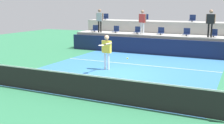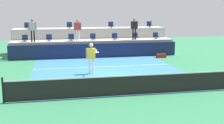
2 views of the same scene
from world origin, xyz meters
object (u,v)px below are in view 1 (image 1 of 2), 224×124
at_px(stadium_chair_upper_left, 145,18).
at_px(spectator_in_grey, 100,18).
at_px(stadium_chair_upper_far_left, 106,17).
at_px(tennis_player, 106,49).
at_px(stadium_chair_lower_mid_right, 187,33).
at_px(stadium_chair_lower_center, 161,32).
at_px(stadium_chair_upper_right, 192,19).
at_px(tennis_ball, 127,58).
at_px(spectator_in_white, 211,21).
at_px(stadium_chair_lower_mid_left, 137,31).
at_px(stadium_chair_lower_left, 116,30).
at_px(stadium_chair_lower_far_left, 95,29).
at_px(spectator_leaning_on_rail, 142,20).
at_px(stadium_chair_lower_right, 214,34).

bearing_deg(stadium_chair_upper_left, spectator_in_grey, -142.99).
xyz_separation_m(stadium_chair_upper_far_left, tennis_player, (4.27, -8.49, -1.20)).
relative_size(stadium_chair_lower_mid_right, stadium_chair_upper_far_left, 1.00).
relative_size(stadium_chair_lower_center, stadium_chair_lower_mid_right, 1.00).
distance_m(stadium_chair_upper_right, tennis_ball, 10.75).
xyz_separation_m(stadium_chair_upper_left, spectator_in_white, (5.11, -2.18, 0.02)).
distance_m(stadium_chair_upper_far_left, tennis_ball, 12.44).
relative_size(stadium_chair_lower_mid_left, stadium_chair_upper_left, 1.00).
bearing_deg(stadium_chair_lower_left, stadium_chair_lower_far_left, 180.00).
relative_size(tennis_player, spectator_in_grey, 1.02).
bearing_deg(tennis_player, spectator_in_grey, 120.29).
height_order(stadium_chair_lower_mid_left, tennis_ball, stadium_chair_lower_mid_left).
bearing_deg(stadium_chair_lower_mid_right, tennis_ball, -94.85).
height_order(stadium_chair_lower_left, stadium_chair_lower_center, same).
distance_m(stadium_chair_lower_mid_left, stadium_chair_lower_center, 1.75).
bearing_deg(stadium_chair_upper_right, stadium_chair_lower_mid_right, -91.32).
bearing_deg(stadium_chair_upper_right, stadium_chair_lower_center, -135.65).
relative_size(stadium_chair_lower_left, tennis_player, 0.29).
relative_size(stadium_chair_lower_far_left, stadium_chair_lower_left, 1.00).
relative_size(spectator_leaning_on_rail, spectator_in_white, 0.96).
bearing_deg(stadium_chair_upper_far_left, stadium_chair_upper_right, 0.00).
xyz_separation_m(stadium_chair_lower_mid_left, spectator_in_white, (5.09, -0.38, 0.87)).
height_order(stadium_chair_lower_right, stadium_chair_upper_right, stadium_chair_upper_right).
height_order(stadium_chair_upper_left, spectator_leaning_on_rail, spectator_leaning_on_rail).
xyz_separation_m(stadium_chair_lower_center, stadium_chair_lower_mid_right, (1.80, 0.00, 0.00)).
bearing_deg(stadium_chair_lower_center, stadium_chair_upper_right, 44.35).
distance_m(stadium_chair_upper_far_left, stadium_chair_upper_left, 3.49).
bearing_deg(stadium_chair_lower_right, spectator_leaning_on_rail, -175.44).
xyz_separation_m(stadium_chair_lower_mid_left, tennis_player, (0.76, -6.69, -0.35)).
height_order(stadium_chair_upper_far_left, tennis_ball, stadium_chair_upper_far_left).
bearing_deg(spectator_in_grey, stadium_chair_lower_left, 17.89).
bearing_deg(tennis_player, spectator_in_white, 55.53).
distance_m(stadium_chair_upper_left, stadium_chair_upper_right, 3.61).
height_order(stadium_chair_lower_mid_right, spectator_leaning_on_rail, spectator_leaning_on_rail).
distance_m(spectator_in_grey, spectator_leaning_on_rail, 3.41).
distance_m(stadium_chair_lower_center, tennis_ball, 8.92).
height_order(stadium_chair_lower_center, stadium_chair_lower_mid_right, same).
bearing_deg(spectator_in_white, stadium_chair_lower_mid_right, 166.03).
relative_size(stadium_chair_lower_far_left, stadium_chair_upper_right, 1.00).
distance_m(stadium_chair_lower_left, stadium_chair_lower_center, 3.48).
distance_m(stadium_chair_lower_far_left, tennis_ball, 10.91).
xyz_separation_m(spectator_in_white, tennis_ball, (-2.29, -8.47, -1.20)).
bearing_deg(stadium_chair_lower_left, stadium_chair_lower_right, 0.00).
relative_size(stadium_chair_lower_mid_right, stadium_chair_lower_right, 1.00).
height_order(stadium_chair_lower_right, spectator_in_grey, spectator_in_grey).
distance_m(stadium_chair_lower_mid_right, stadium_chair_upper_left, 4.09).
bearing_deg(tennis_ball, tennis_player, 133.19).
xyz_separation_m(stadium_chair_upper_left, spectator_in_grey, (-2.90, -2.18, 0.01)).
bearing_deg(spectator_leaning_on_rail, tennis_player, -87.56).
xyz_separation_m(stadium_chair_lower_left, stadium_chair_lower_center, (3.48, 0.00, 0.00)).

